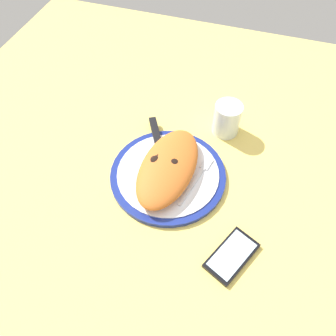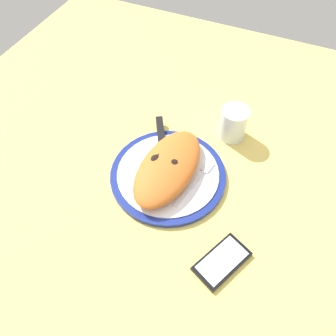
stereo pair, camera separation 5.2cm
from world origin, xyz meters
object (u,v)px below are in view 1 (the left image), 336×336
at_px(plate, 168,175).
at_px(knife, 157,139).
at_px(smartphone, 232,255).
at_px(calzone, 167,168).
at_px(fork, 198,176).
at_px(water_glass, 227,121).

height_order(plate, knife, knife).
distance_m(knife, smartphone, 0.37).
bearing_deg(calzone, knife, 30.91).
bearing_deg(knife, fork, -121.54).
bearing_deg(calzone, water_glass, -27.53).
xyz_separation_m(calzone, knife, (0.10, 0.06, -0.02)).
distance_m(knife, water_glass, 0.20).
distance_m(smartphone, water_glass, 0.38).
distance_m(plate, calzone, 0.03).
height_order(fork, smartphone, fork).
relative_size(smartphone, water_glass, 1.52).
distance_m(calzone, smartphone, 0.26).
xyz_separation_m(plate, knife, (0.10, 0.06, 0.01)).
height_order(plate, smartphone, plate).
bearing_deg(knife, smartphone, -134.92).
height_order(knife, water_glass, water_glass).
distance_m(plate, fork, 0.08).
height_order(plate, water_glass, water_glass).
height_order(smartphone, water_glass, water_glass).
bearing_deg(plate, knife, 32.75).
relative_size(fork, smartphone, 1.17).
bearing_deg(fork, water_glass, -8.80).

